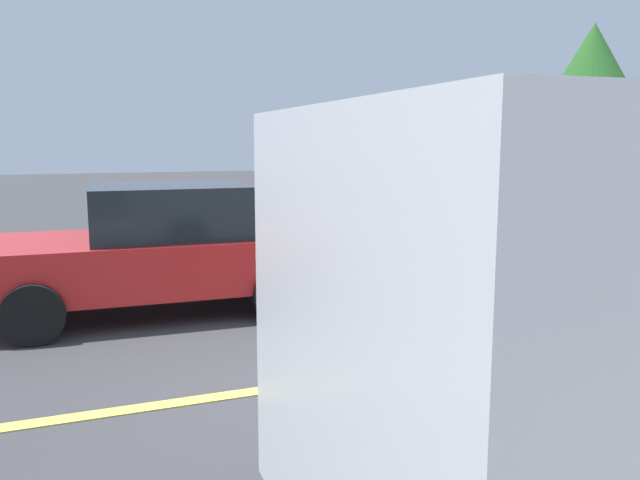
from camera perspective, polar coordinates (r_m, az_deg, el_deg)
The scene contains 4 objects.
ground_plane at distance 5.79m, azimuth 0.49°, elevation -12.32°, with size 80.00×80.00×0.00m, color #38383A.
lane_marking_centre at distance 7.39m, azimuth 22.83°, elevation -8.27°, with size 28.00×0.16×0.01m, color #E0D14C.
car_red_behind_van at distance 8.14m, azimuth -13.95°, elevation -0.70°, with size 3.92×2.17×1.55m.
tree_left_verge at distance 18.75m, azimuth 22.69°, elevation 12.77°, with size 3.20×3.20×5.08m.
Camera 1 is at (-2.03, -5.01, 2.07)m, focal length 36.56 mm.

